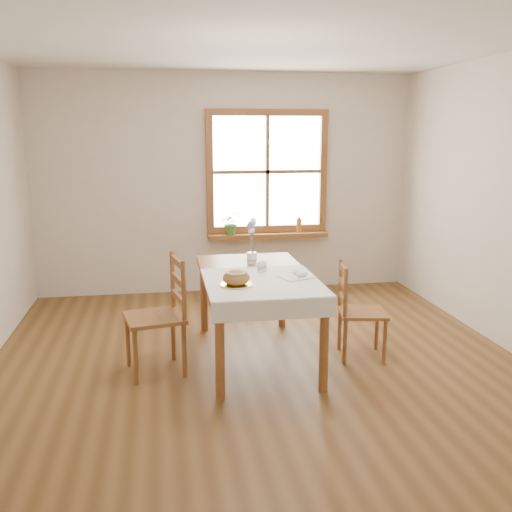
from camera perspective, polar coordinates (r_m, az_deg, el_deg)
The scene contains 18 objects.
ground at distance 4.78m, azimuth 0.61°, elevation -11.38°, with size 5.00×5.00×0.00m, color brown.
room_walls at distance 4.38m, azimuth 0.66°, elevation 9.53°, with size 4.60×5.10×2.65m.
window at distance 6.91m, azimuth 1.12°, elevation 8.43°, with size 1.46×0.08×1.46m.
window_sill at distance 6.93m, azimuth 1.20°, elevation 2.11°, with size 1.46×0.20×0.05m.
dining_table at distance 4.83m, azimuth -0.00°, elevation -2.72°, with size 0.90×1.60×0.75m.
table_linen at distance 4.52m, azimuth 0.64°, elevation -2.61°, with size 0.91×0.99×0.01m, color white.
chair_left at distance 4.66m, azimuth -10.15°, elevation -5.90°, with size 0.45×0.47×0.96m, color brown, non-canonical shape.
chair_right at distance 5.00m, azimuth 10.59°, elevation -5.42°, with size 0.39×0.41×0.83m, color brown, non-canonical shape.
bread_plate at distance 4.39m, azimuth -1.98°, elevation -2.90°, with size 0.25×0.25×0.01m, color white.
bread_loaf at distance 4.38m, azimuth -1.98°, elevation -2.08°, with size 0.21×0.21×0.12m, color olive.
egg_napkin at distance 4.65m, azimuth 4.06°, elevation -2.07°, with size 0.26×0.22×0.01m, color white.
eggs at distance 4.64m, azimuth 4.06°, elevation -1.74°, with size 0.20×0.18×0.04m, color white, non-canonical shape.
salt_shaker at distance 4.83m, azimuth 0.76°, elevation -0.96°, with size 0.05×0.05×0.10m, color white.
pepper_shaker at distance 4.79m, azimuth 0.44°, elevation -1.07°, with size 0.05×0.05×0.10m, color white.
flower_vase at distance 5.13m, azimuth -0.42°, elevation -0.27°, with size 0.09×0.09×0.10m, color white.
lavender_bouquet at distance 5.09m, azimuth -0.43°, elevation 1.92°, with size 0.16×0.16×0.30m, color #74599E, non-canonical shape.
potted_plant at distance 6.84m, azimuth -2.49°, elevation 3.07°, with size 0.24×0.27×0.21m, color #3E712D.
amber_bottle at distance 6.99m, azimuth 4.32°, elevation 3.16°, with size 0.07×0.07×0.19m, color #A5691E.
Camera 1 is at (-0.77, -4.30, 1.92)m, focal length 40.00 mm.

